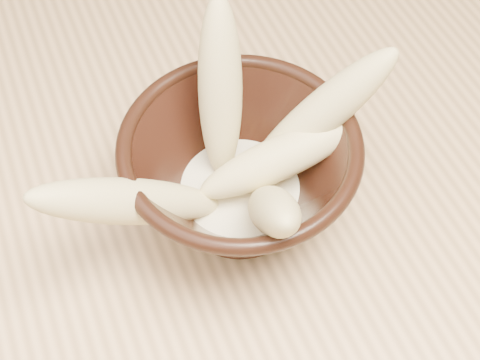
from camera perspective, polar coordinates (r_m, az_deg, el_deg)
table at (r=0.65m, az=-6.88°, el=-3.36°), size 1.20×0.80×0.75m
bowl at (r=0.51m, az=0.00°, el=0.54°), size 0.18×0.18×0.10m
milk_puddle at (r=0.53m, az=0.00°, el=-0.97°), size 0.10×0.10×0.01m
banana_upright at (r=0.50m, az=-1.70°, el=7.69°), size 0.06×0.09×0.15m
banana_left at (r=0.47m, az=-9.28°, el=-1.82°), size 0.15×0.04×0.12m
banana_right at (r=0.50m, az=6.76°, el=5.46°), size 0.13×0.05×0.13m
banana_across at (r=0.50m, az=3.32°, el=1.85°), size 0.13×0.04×0.06m
banana_front at (r=0.46m, az=2.86°, el=-2.63°), size 0.06×0.11×0.11m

